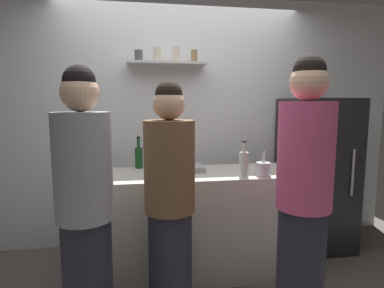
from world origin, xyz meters
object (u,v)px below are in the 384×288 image
Objects in this scene: refrigerator at (316,173)px; baking_pan at (184,168)px; person_pink_top at (303,200)px; utensil_holder at (263,169)px; wine_bottle_pale_glass at (244,163)px; wine_bottle_amber_glass at (156,157)px; water_bottle_plastic at (151,166)px; wine_bottle_green_glass at (139,157)px; person_grey_hoodie at (85,211)px; person_brown_jacket at (170,205)px.

refrigerator is 1.44m from baking_pan.
utensil_holder is at bearing 82.56° from person_pink_top.
person_pink_top is at bearing -73.01° from wine_bottle_pale_glass.
baking_pan is at bearing -6.05° from wine_bottle_amber_glass.
refrigerator is 4.56× the size of baking_pan.
refrigerator reaches higher than utensil_holder.
person_pink_top is (0.88, -0.94, -0.14)m from wine_bottle_amber_glass.
water_bottle_plastic is at bearing -100.70° from wine_bottle_amber_glass.
water_bottle_plastic is (0.10, -0.42, -0.01)m from wine_bottle_green_glass.
wine_bottle_amber_glass is 0.77m from wine_bottle_pale_glass.
utensil_holder is 0.12× the size of person_pink_top.
person_grey_hoodie reaches higher than wine_bottle_pale_glass.
refrigerator is at bearing 1.90° from wine_bottle_green_glass.
wine_bottle_green_glass is at bearing 149.90° from wine_bottle_pale_glass.
person_grey_hoodie is (-1.33, -0.51, -0.11)m from utensil_holder.
wine_bottle_pale_glass is at bearing -176.28° from utensil_holder.
person_brown_jacket is (0.06, -0.67, -0.22)m from wine_bottle_amber_glass.
person_brown_jacket is at bearing -84.58° from wine_bottle_amber_glass.
water_bottle_plastic is at bearing 135.01° from person_pink_top.
baking_pan is 1.13× the size of wine_bottle_pale_glass.
person_grey_hoodie is (-1.34, 0.12, -0.04)m from person_pink_top.
wine_bottle_amber_glass is at bearing 79.30° from water_bottle_plastic.
person_brown_jacket reaches higher than utensil_holder.
wine_bottle_green_glass is 0.98m from wine_bottle_pale_glass.
wine_bottle_green_glass is 1.05m from person_grey_hoodie.
person_brown_jacket is (0.21, -0.83, -0.20)m from wine_bottle_green_glass.
wine_bottle_amber_glass reaches higher than utensil_holder.
water_bottle_plastic is 0.13× the size of person_pink_top.
wine_bottle_green_glass reaches higher than baking_pan.
utensil_holder is 0.93m from wine_bottle_amber_glass.
baking_pan is 0.20× the size of person_grey_hoodie.
wine_bottle_amber_glass is 0.96m from person_grey_hoodie.
person_brown_jacket is (-0.80, -0.35, -0.15)m from utensil_holder.
refrigerator reaches higher than wine_bottle_amber_glass.
wine_bottle_pale_glass is 0.17× the size of person_pink_top.
water_bottle_plastic is at bearing 176.49° from utensil_holder.
baking_pan is 1.04× the size of wine_bottle_amber_glass.
wine_bottle_green_glass is at bearing 154.97° from baking_pan.
wine_bottle_pale_glass is 0.65m from person_pink_top.
wine_bottle_pale_glass is at bearing -30.10° from wine_bottle_green_glass.
person_grey_hoodie is (-1.15, -0.50, -0.16)m from wine_bottle_pale_glass.
water_bottle_plastic is (-0.30, -0.24, 0.08)m from baking_pan.
person_brown_jacket reaches higher than refrigerator.
utensil_holder is 0.92m from water_bottle_plastic.
water_bottle_plastic reaches higher than baking_pan.
person_pink_top is at bearing -66.26° from person_brown_jacket.
person_pink_top is 0.87m from person_brown_jacket.
refrigerator reaches higher than wine_bottle_pale_glass.
refrigerator is 0.94× the size of person_brown_jacket.
person_brown_jacket is at bearing -74.51° from water_bottle_plastic.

